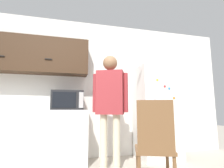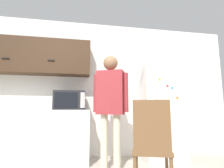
% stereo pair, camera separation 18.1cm
% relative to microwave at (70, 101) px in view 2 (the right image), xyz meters
% --- Properties ---
extents(back_wall, '(6.00, 0.06, 2.70)m').
position_rel_microwave_xyz_m(back_wall, '(0.41, 0.34, 0.29)').
color(back_wall, white).
rests_on(back_wall, ground_plane).
extents(counter, '(2.13, 0.60, 0.90)m').
position_rel_microwave_xyz_m(counter, '(-0.72, 0.01, -0.61)').
color(counter, silver).
rests_on(counter, ground_plane).
extents(upper_cabinets, '(2.13, 0.34, 0.66)m').
position_rel_microwave_xyz_m(upper_cabinets, '(-0.72, 0.15, 0.81)').
color(upper_cabinets, '#3D2819').
extents(microwave, '(0.53, 0.43, 0.33)m').
position_rel_microwave_xyz_m(microwave, '(0.00, 0.00, 0.00)').
color(microwave, '#232326').
rests_on(microwave, counter).
extents(person, '(0.53, 0.37, 1.77)m').
position_rel_microwave_xyz_m(person, '(0.65, -0.47, 0.02)').
color(person, beige).
rests_on(person, ground_plane).
extents(refrigerator, '(0.74, 0.68, 1.74)m').
position_rel_microwave_xyz_m(refrigerator, '(1.68, -0.03, -0.20)').
color(refrigerator, white).
rests_on(refrigerator, ground_plane).
extents(chair, '(0.56, 0.56, 1.02)m').
position_rel_microwave_xyz_m(chair, '(0.99, -1.25, -0.52)').
color(chair, brown).
rests_on(chair, ground_plane).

